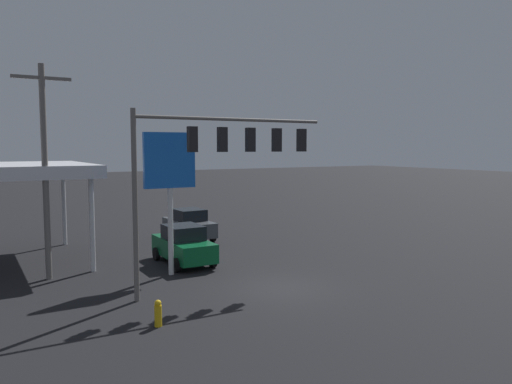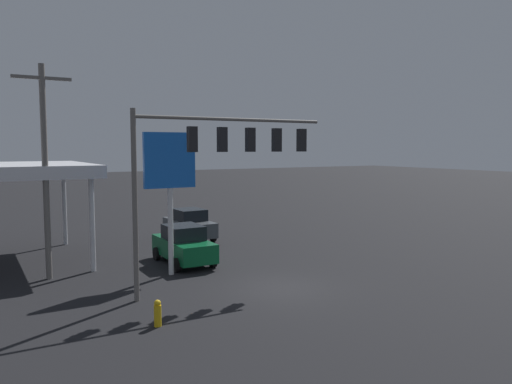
{
  "view_description": "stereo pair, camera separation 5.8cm",
  "coord_description": "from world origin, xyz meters",
  "px_view_note": "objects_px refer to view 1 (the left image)",
  "views": [
    {
      "loc": [
        11.08,
        16.86,
        5.8
      ],
      "look_at": [
        0.0,
        -2.0,
        3.82
      ],
      "focal_mm": 35.0,
      "sensor_mm": 36.0,
      "label": 1
    },
    {
      "loc": [
        11.03,
        16.89,
        5.8
      ],
      "look_at": [
        0.0,
        -2.0,
        3.82
      ],
      "focal_mm": 35.0,
      "sensor_mm": 36.0,
      "label": 2
    }
  ],
  "objects_px": {
    "sedan_far": "(189,224)",
    "fire_hydrant": "(158,313)",
    "price_sign": "(170,169)",
    "sedan_waiting": "(183,245)",
    "utility_pole": "(45,167)",
    "traffic_signal_assembly": "(220,153)"
  },
  "relations": [
    {
      "from": "traffic_signal_assembly",
      "to": "utility_pole",
      "type": "relative_size",
      "value": 0.91
    },
    {
      "from": "sedan_waiting",
      "to": "sedan_far",
      "type": "bearing_deg",
      "value": 155.03
    },
    {
      "from": "utility_pole",
      "to": "sedan_waiting",
      "type": "height_order",
      "value": "utility_pole"
    },
    {
      "from": "sedan_waiting",
      "to": "fire_hydrant",
      "type": "bearing_deg",
      "value": -27.33
    },
    {
      "from": "traffic_signal_assembly",
      "to": "sedan_waiting",
      "type": "distance_m",
      "value": 6.65
    },
    {
      "from": "price_sign",
      "to": "fire_hydrant",
      "type": "bearing_deg",
      "value": 65.62
    },
    {
      "from": "utility_pole",
      "to": "sedan_far",
      "type": "relative_size",
      "value": 2.09
    },
    {
      "from": "traffic_signal_assembly",
      "to": "sedan_waiting",
      "type": "bearing_deg",
      "value": -93.47
    },
    {
      "from": "traffic_signal_assembly",
      "to": "utility_pole",
      "type": "distance_m",
      "value": 7.82
    },
    {
      "from": "price_sign",
      "to": "fire_hydrant",
      "type": "height_order",
      "value": "price_sign"
    },
    {
      "from": "utility_pole",
      "to": "sedan_waiting",
      "type": "xyz_separation_m",
      "value": [
        -6.23,
        0.27,
        -4.0
      ]
    },
    {
      "from": "sedan_far",
      "to": "fire_hydrant",
      "type": "height_order",
      "value": "sedan_far"
    },
    {
      "from": "utility_pole",
      "to": "price_sign",
      "type": "bearing_deg",
      "value": 157.93
    },
    {
      "from": "price_sign",
      "to": "traffic_signal_assembly",
      "type": "bearing_deg",
      "value": 108.57
    },
    {
      "from": "utility_pole",
      "to": "fire_hydrant",
      "type": "bearing_deg",
      "value": 105.16
    },
    {
      "from": "sedan_far",
      "to": "fire_hydrant",
      "type": "relative_size",
      "value": 5.07
    },
    {
      "from": "utility_pole",
      "to": "traffic_signal_assembly",
      "type": "bearing_deg",
      "value": 139.68
    },
    {
      "from": "sedan_far",
      "to": "price_sign",
      "type": "bearing_deg",
      "value": -30.18
    },
    {
      "from": "utility_pole",
      "to": "price_sign",
      "type": "height_order",
      "value": "utility_pole"
    },
    {
      "from": "price_sign",
      "to": "sedan_waiting",
      "type": "distance_m",
      "value": 4.42
    },
    {
      "from": "price_sign",
      "to": "sedan_far",
      "type": "height_order",
      "value": "price_sign"
    },
    {
      "from": "sedan_waiting",
      "to": "sedan_far",
      "type": "xyz_separation_m",
      "value": [
        -2.78,
        -5.9,
        0.0
      ]
    }
  ]
}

